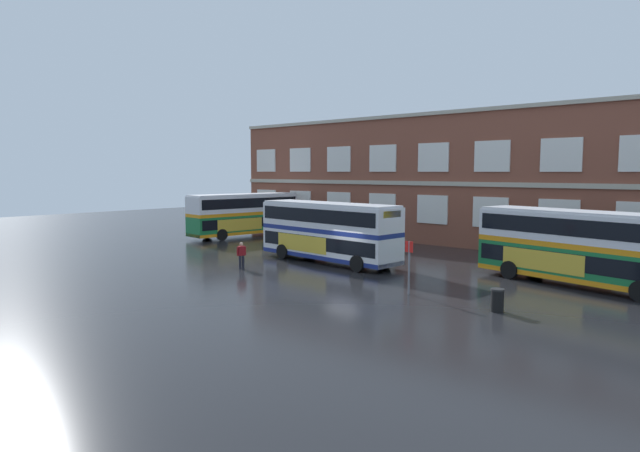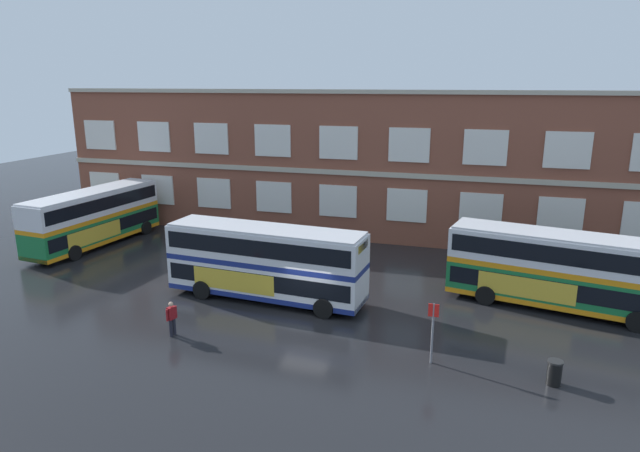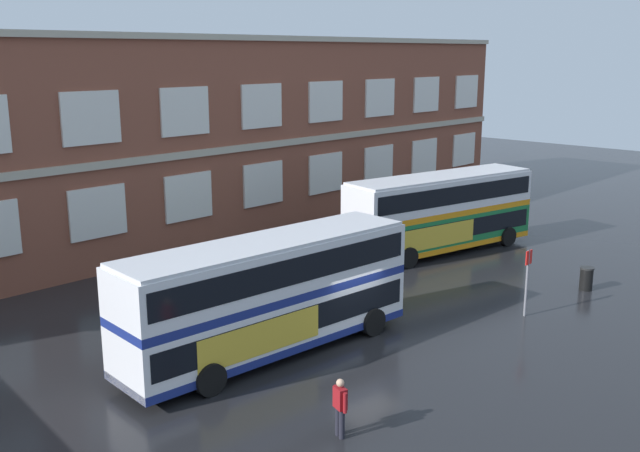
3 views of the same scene
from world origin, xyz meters
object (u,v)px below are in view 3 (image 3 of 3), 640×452
at_px(double_decker_middle, 269,294).
at_px(bus_stand_flag, 527,277).
at_px(double_decker_far, 440,212).
at_px(station_litter_bin, 586,278).
at_px(waiting_passenger, 340,405).

relative_size(double_decker_middle, bus_stand_flag, 4.13).
bearing_deg(bus_stand_flag, double_decker_middle, 153.88).
xyz_separation_m(double_decker_middle, double_decker_far, (15.06, 3.29, 0.00)).
bearing_deg(double_decker_far, bus_stand_flag, -125.25).
distance_m(double_decker_far, station_litter_bin, 8.47).
height_order(double_decker_far, bus_stand_flag, double_decker_far).
distance_m(double_decker_middle, double_decker_far, 15.41).
distance_m(waiting_passenger, bus_stand_flag, 12.01).
bearing_deg(station_litter_bin, double_decker_far, 84.68).
height_order(waiting_passenger, station_litter_bin, waiting_passenger).
distance_m(bus_stand_flag, station_litter_bin, 4.97).
bearing_deg(double_decker_middle, bus_stand_flag, -26.12).
bearing_deg(waiting_passenger, double_decker_far, 26.70).
distance_m(waiting_passenger, station_litter_bin, 16.80).
xyz_separation_m(double_decker_far, bus_stand_flag, (-5.60, -7.93, -0.51)).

